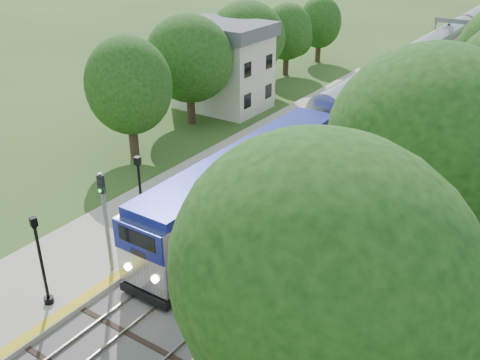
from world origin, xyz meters
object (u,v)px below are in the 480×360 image
Objects in this scene: signal_gantry at (471,33)px; signal_platform at (105,212)px; train at (439,57)px; lamppost_far at (141,201)px; lamppost_mid at (42,266)px; station_building at (222,65)px; signal_farside at (429,116)px.

signal_gantry is 1.55× the size of signal_platform.
train is (-2.47, -2.26, -2.55)m from signal_gantry.
lamppost_far is (-3.86, -44.58, 0.24)m from train.
signal_platform is at bearing -96.10° from signal_gantry.
train is at bearing -137.51° from signal_gantry.
signal_gantry reaches higher than lamppost_far.
train is at bearing 86.21° from lamppost_mid.
station_building is at bearing 114.88° from lamppost_far.
signal_platform reaches higher than train.
station_building reaches higher than lamppost_far.
signal_farside reaches higher than signal_platform.
station_building reaches higher than train.
signal_platform is (-5.37, -50.26, -1.11)m from signal_gantry.
lamppost_mid is at bearing -110.86° from signal_farside.
signal_gantry is 4.21m from train.
lamppost_far is 20.97m from signal_farside.
signal_gantry reaches higher than signal_platform.
signal_platform is at bearing -66.29° from station_building.
train is 44.75m from lamppost_far.
signal_platform is (0.51, 3.46, 1.30)m from lamppost_mid.
signal_farside is (20.20, -3.52, -0.02)m from station_building.
lamppost_far reaches higher than lamppost_mid.
signal_platform is 23.57m from signal_farside.
station_building is 1.80× the size of lamppost_far.
station_building reaches higher than signal_platform.
train is 20.90× the size of lamppost_far.
lamppost_mid is 0.95× the size of lamppost_far.
station_building is 24.14m from lamppost_far.
signal_farside reaches higher than lamppost_mid.
train is 21.89× the size of lamppost_mid.
lamppost_mid is 6.89m from lamppost_far.
lamppost_far is at bearing -65.12° from station_building.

